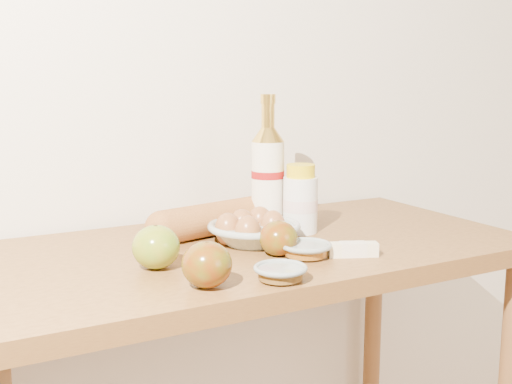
# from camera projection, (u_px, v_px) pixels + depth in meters

# --- Properties ---
(back_wall) EXTENTS (3.50, 0.02, 2.60)m
(back_wall) POSITION_uv_depth(u_px,v_px,m) (188.00, 59.00, 1.60)
(back_wall) COLOR silver
(back_wall) RESTS_ON ground
(table) EXTENTS (1.20, 0.60, 0.90)m
(table) POSITION_uv_depth(u_px,v_px,m) (250.00, 299.00, 1.41)
(table) COLOR olive
(table) RESTS_ON ground
(bourbon_bottle) EXTENTS (0.09, 0.09, 0.32)m
(bourbon_bottle) POSITION_uv_depth(u_px,v_px,m) (268.00, 175.00, 1.51)
(bourbon_bottle) COLOR #F3E8CE
(bourbon_bottle) RESTS_ON table
(cream_bottle) EXTENTS (0.10, 0.10, 0.16)m
(cream_bottle) POSITION_uv_depth(u_px,v_px,m) (300.00, 201.00, 1.48)
(cream_bottle) COLOR white
(cream_bottle) RESTS_ON table
(egg_bowl) EXTENTS (0.25, 0.25, 0.07)m
(egg_bowl) POSITION_uv_depth(u_px,v_px,m) (253.00, 230.00, 1.39)
(egg_bowl) COLOR #9AA8A2
(egg_bowl) RESTS_ON table
(baguette) EXTENTS (0.46, 0.17, 0.08)m
(baguette) POSITION_uv_depth(u_px,v_px,m) (231.00, 216.00, 1.49)
(baguette) COLOR #AD6E35
(baguette) RESTS_ON table
(apple_yellowgreen) EXTENTS (0.12, 0.12, 0.08)m
(apple_yellowgreen) POSITION_uv_depth(u_px,v_px,m) (156.00, 247.00, 1.21)
(apple_yellowgreen) COLOR olive
(apple_yellowgreen) RESTS_ON table
(apple_redgreen_front) EXTENTS (0.09, 0.09, 0.08)m
(apple_redgreen_front) POSITION_uv_depth(u_px,v_px,m) (207.00, 265.00, 1.10)
(apple_redgreen_front) COLOR maroon
(apple_redgreen_front) RESTS_ON table
(apple_redgreen_right) EXTENTS (0.09, 0.09, 0.07)m
(apple_redgreen_right) POSITION_uv_depth(u_px,v_px,m) (279.00, 238.00, 1.29)
(apple_redgreen_right) COLOR maroon
(apple_redgreen_right) RESTS_ON table
(sugar_bowl) EXTENTS (0.11, 0.11, 0.03)m
(sugar_bowl) POSITION_uv_depth(u_px,v_px,m) (280.00, 273.00, 1.14)
(sugar_bowl) COLOR gray
(sugar_bowl) RESTS_ON table
(syrup_bowl) EXTENTS (0.12, 0.12, 0.03)m
(syrup_bowl) POSITION_uv_depth(u_px,v_px,m) (306.00, 250.00, 1.28)
(syrup_bowl) COLOR gray
(syrup_bowl) RESTS_ON table
(butter_stick) EXTENTS (0.10, 0.07, 0.03)m
(butter_stick) POSITION_uv_depth(u_px,v_px,m) (353.00, 250.00, 1.29)
(butter_stick) COLOR beige
(butter_stick) RESTS_ON table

